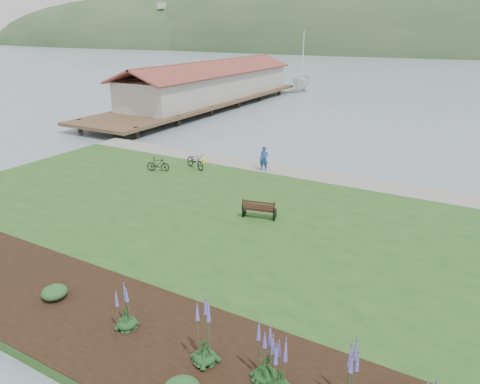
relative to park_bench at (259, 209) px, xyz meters
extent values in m
plane|color=slate|center=(-0.76, 0.54, -0.89)|extent=(600.00, 600.00, 0.00)
cube|color=#26501C|center=(-0.76, -1.46, -0.69)|extent=(34.00, 20.00, 0.40)
cube|color=gray|center=(-0.76, 7.44, -0.47)|extent=(34.00, 2.20, 0.03)
cube|color=black|center=(2.24, -9.26, -0.47)|extent=(24.00, 4.40, 0.04)
cube|color=#4C3826|center=(-20.76, 26.54, -0.04)|extent=(8.00, 36.00, 0.30)
cube|color=#B2ADA3|center=(-20.76, 28.54, 1.61)|extent=(6.40, 28.00, 3.00)
cube|color=black|center=(-0.02, 0.10, -0.05)|extent=(1.64, 0.88, 0.05)
cube|color=black|center=(0.04, -0.19, 0.25)|extent=(1.56, 0.49, 0.49)
cube|color=black|center=(-0.77, -0.07, -0.27)|extent=(0.17, 0.54, 0.43)
cube|color=black|center=(0.72, 0.27, -0.27)|extent=(0.17, 0.54, 0.43)
imported|color=#204495|center=(-3.04, 6.70, 0.46)|extent=(0.76, 0.59, 1.89)
imported|color=black|center=(-7.18, 5.00, 0.02)|extent=(1.40, 2.05, 1.01)
imported|color=black|center=(-8.92, 3.35, -0.04)|extent=(0.90, 1.55, 0.90)
imported|color=silver|center=(-15.90, 45.76, -0.89)|extent=(11.84, 12.00, 27.52)
cube|color=yellow|center=(-7.35, 6.25, -0.34)|extent=(0.24, 0.31, 0.29)
ellipsoid|color=#153C18|center=(3.05, -9.26, -0.29)|extent=(0.62, 0.62, 0.31)
cone|color=#584DB3|center=(3.05, -9.26, 0.87)|extent=(0.32, 0.32, 2.02)
cone|color=#584DB3|center=(5.24, -9.25, 0.66)|extent=(0.32, 0.32, 1.60)
cone|color=#584DB3|center=(6.86, -8.89, 0.71)|extent=(0.36, 0.36, 1.69)
ellipsoid|color=#153C18|center=(0.18, -9.22, -0.29)|extent=(0.62, 0.62, 0.31)
cone|color=#584DB3|center=(0.18, -9.22, 0.58)|extent=(0.32, 0.32, 1.43)
ellipsoid|color=#153C18|center=(4.76, -9.03, -0.29)|extent=(0.62, 0.62, 0.31)
cone|color=#584DB3|center=(4.76, -9.03, 0.67)|extent=(0.36, 0.36, 1.62)
ellipsoid|color=#1E4C21|center=(-3.02, -9.25, -0.23)|extent=(0.85, 0.85, 0.43)
camera|label=1|loc=(8.38, -16.85, 8.04)|focal=32.00mm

